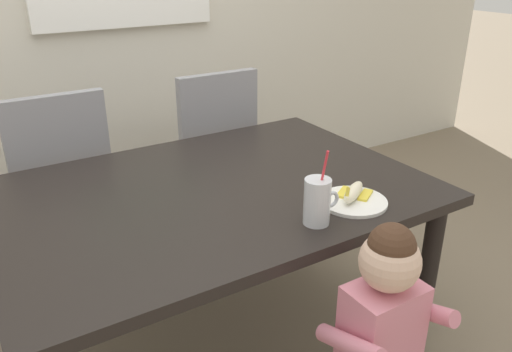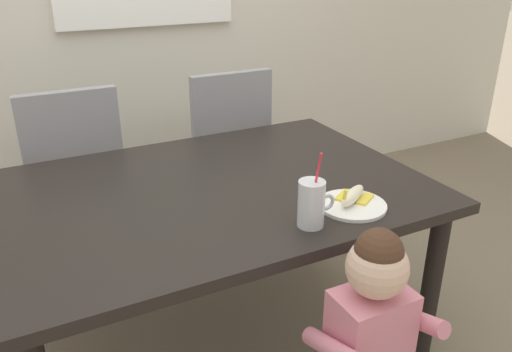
% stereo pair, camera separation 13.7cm
% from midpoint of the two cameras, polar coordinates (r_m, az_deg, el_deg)
% --- Properties ---
extents(ground_plane, '(24.00, 24.00, 0.00)m').
position_cam_midpoint_polar(ground_plane, '(2.25, -6.06, -17.95)').
color(ground_plane, '#7A6B56').
extents(dining_table, '(1.52, 1.07, 0.71)m').
position_cam_midpoint_polar(dining_table, '(1.89, -6.88, -3.56)').
color(dining_table, black).
rests_on(dining_table, ground).
extents(dining_chair_left, '(0.44, 0.44, 0.96)m').
position_cam_midpoint_polar(dining_chair_left, '(2.51, -22.53, -0.38)').
color(dining_chair_left, gray).
rests_on(dining_chair_left, ground).
extents(dining_chair_right, '(0.44, 0.44, 0.96)m').
position_cam_midpoint_polar(dining_chair_right, '(2.71, -6.64, 3.12)').
color(dining_chair_right, gray).
rests_on(dining_chair_right, ground).
extents(toddler_standing, '(0.33, 0.24, 0.84)m').
position_cam_midpoint_polar(toddler_standing, '(1.54, 11.43, -15.61)').
color(toddler_standing, '#3F4760').
rests_on(toddler_standing, ground).
extents(milk_cup, '(0.13, 0.08, 0.25)m').
position_cam_midpoint_polar(milk_cup, '(1.59, 4.42, -3.17)').
color(milk_cup, silver).
rests_on(milk_cup, dining_table).
extents(snack_plate, '(0.23, 0.23, 0.01)m').
position_cam_midpoint_polar(snack_plate, '(1.75, 8.61, -2.87)').
color(snack_plate, white).
rests_on(snack_plate, dining_table).
extents(peeled_banana, '(0.17, 0.14, 0.07)m').
position_cam_midpoint_polar(peeled_banana, '(1.76, 8.65, -1.85)').
color(peeled_banana, '#F4EAC6').
rests_on(peeled_banana, snack_plate).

